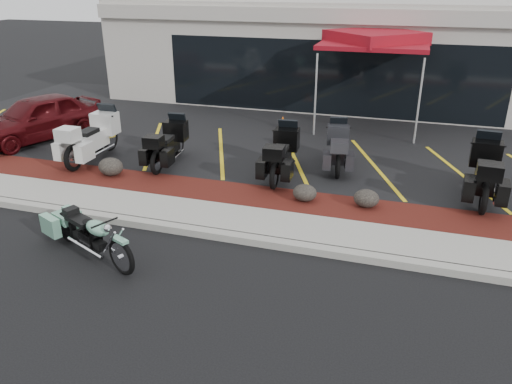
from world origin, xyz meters
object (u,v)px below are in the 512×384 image
(popup_canopy, at_px, (375,40))
(touring_white, at_px, (109,127))
(parked_car, at_px, (37,118))
(hero_cruiser, at_px, (121,252))
(traffic_cone, at_px, (283,122))

(popup_canopy, bearing_deg, touring_white, -142.26)
(parked_car, bearing_deg, touring_white, 14.65)
(parked_car, bearing_deg, hero_cruiser, -21.11)
(traffic_cone, relative_size, popup_canopy, 0.12)
(touring_white, distance_m, popup_canopy, 8.70)
(hero_cruiser, relative_size, touring_white, 1.09)
(touring_white, distance_m, traffic_cone, 5.66)
(touring_white, relative_size, traffic_cone, 5.88)
(hero_cruiser, bearing_deg, parked_car, 161.47)
(hero_cruiser, height_order, traffic_cone, hero_cruiser)
(parked_car, distance_m, traffic_cone, 7.73)
(hero_cruiser, bearing_deg, touring_white, 147.61)
(hero_cruiser, distance_m, parked_car, 8.67)
(touring_white, xyz_separation_m, traffic_cone, (4.20, 3.75, -0.49))
(parked_car, distance_m, popup_canopy, 10.84)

